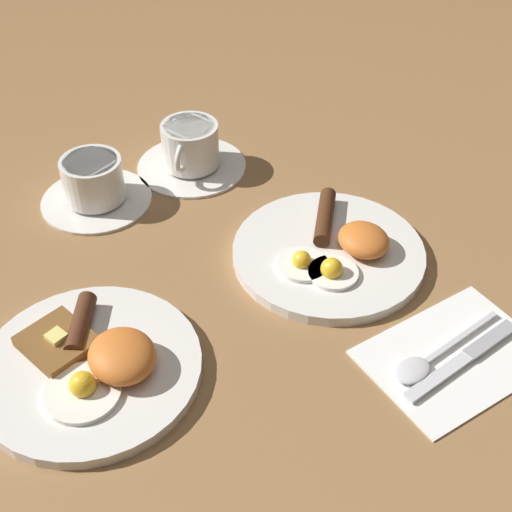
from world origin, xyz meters
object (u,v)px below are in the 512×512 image
at_px(teacup_far, 94,184).
at_px(knife, 468,355).
at_px(teacup_near, 191,151).
at_px(spoon, 423,363).
at_px(breakfast_plate_near, 332,251).
at_px(breakfast_plate_far, 93,364).

height_order(teacup_far, knife, teacup_far).
distance_m(teacup_near, knife, 0.52).
xyz_separation_m(teacup_far, spoon, (-0.49, -0.21, -0.02)).
relative_size(breakfast_plate_near, teacup_near, 1.51).
distance_m(breakfast_plate_far, spoon, 0.37).
bearing_deg(knife, breakfast_plate_far, -35.05).
bearing_deg(teacup_near, knife, -168.30).
bearing_deg(spoon, teacup_near, -92.24).
xyz_separation_m(breakfast_plate_near, teacup_near, (0.29, 0.07, 0.02)).
height_order(teacup_near, knife, teacup_near).
bearing_deg(spoon, breakfast_plate_far, -36.94).
distance_m(breakfast_plate_near, knife, 0.23).
relative_size(teacup_near, knife, 0.94).
height_order(breakfast_plate_far, spoon, breakfast_plate_far).
distance_m(breakfast_plate_near, teacup_near, 0.29).
distance_m(teacup_far, spoon, 0.53).
distance_m(breakfast_plate_near, breakfast_plate_far, 0.35).
bearing_deg(spoon, breakfast_plate_near, -102.94).
relative_size(teacup_far, spoon, 0.94).
bearing_deg(breakfast_plate_far, breakfast_plate_near, -84.95).
distance_m(knife, spoon, 0.06).
bearing_deg(breakfast_plate_near, teacup_far, 39.66).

